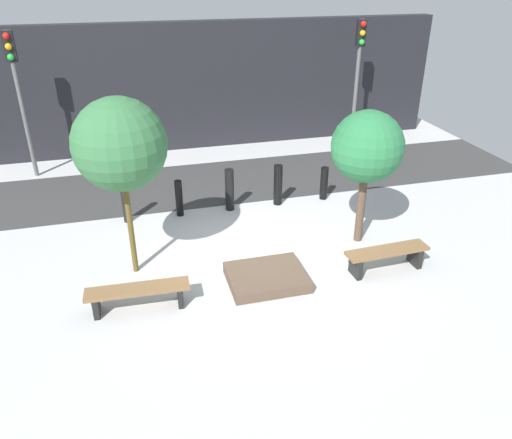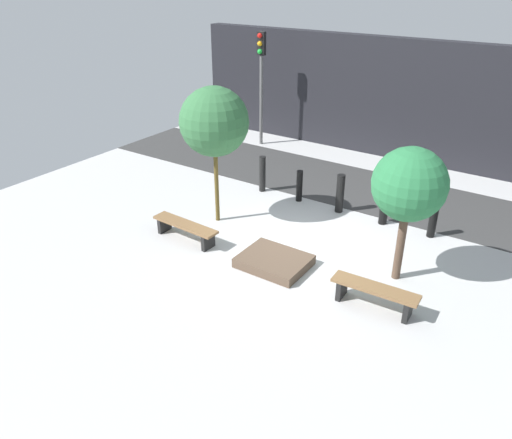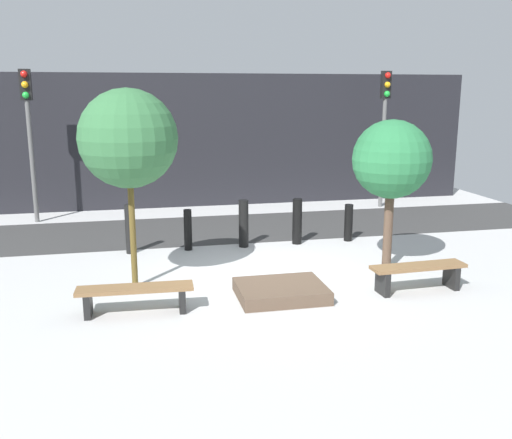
{
  "view_description": "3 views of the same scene",
  "coord_description": "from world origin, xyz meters",
  "px_view_note": "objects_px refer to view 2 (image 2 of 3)",
  "views": [
    {
      "loc": [
        -2.27,
        -8.63,
        5.5
      ],
      "look_at": [
        -0.05,
        -0.33,
        1.06
      ],
      "focal_mm": 35.0,
      "sensor_mm": 36.0,
      "label": 1
    },
    {
      "loc": [
        4.95,
        -9.0,
        6.0
      ],
      "look_at": [
        -0.6,
        -0.78,
        0.91
      ],
      "focal_mm": 35.0,
      "sensor_mm": 36.0,
      "label": 2
    },
    {
      "loc": [
        -2.36,
        -9.81,
        3.42
      ],
      "look_at": [
        -0.33,
        -0.45,
        1.26
      ],
      "focal_mm": 40.0,
      "sensor_mm": 36.0,
      "label": 3
    }
  ],
  "objects_px": {
    "bench_right": "(375,293)",
    "traffic_light_west": "(261,69)",
    "bollard_far_left": "(262,174)",
    "bollard_right": "(384,205)",
    "tree_behind_left_bench": "(214,122)",
    "bollard_left": "(299,186)",
    "planter_bed": "(274,261)",
    "bench_left": "(185,228)",
    "bollard_center": "(340,193)",
    "bollard_far_right": "(433,221)",
    "tree_behind_right_bench": "(409,185)"
  },
  "relations": [
    {
      "from": "bench_right",
      "to": "traffic_light_west",
      "type": "relative_size",
      "value": 0.43
    },
    {
      "from": "bollard_far_left",
      "to": "bollard_right",
      "type": "relative_size",
      "value": 1.02
    },
    {
      "from": "tree_behind_left_bench",
      "to": "traffic_light_west",
      "type": "xyz_separation_m",
      "value": [
        -2.52,
        5.85,
        0.1
      ]
    },
    {
      "from": "bench_right",
      "to": "bollard_left",
      "type": "bearing_deg",
      "value": 133.81
    },
    {
      "from": "bench_right",
      "to": "planter_bed",
      "type": "bearing_deg",
      "value": 172.82
    },
    {
      "from": "bollard_right",
      "to": "bench_left",
      "type": "bearing_deg",
      "value": -136.26
    },
    {
      "from": "bench_right",
      "to": "bollard_center",
      "type": "xyz_separation_m",
      "value": [
        -2.42,
        3.5,
        0.19
      ]
    },
    {
      "from": "bollard_center",
      "to": "bollard_far_right",
      "type": "distance_m",
      "value": 2.49
    },
    {
      "from": "bollard_left",
      "to": "bench_right",
      "type": "bearing_deg",
      "value": -43.74
    },
    {
      "from": "bench_right",
      "to": "bollard_left",
      "type": "relative_size",
      "value": 1.89
    },
    {
      "from": "bollard_far_right",
      "to": "traffic_light_west",
      "type": "height_order",
      "value": "traffic_light_west"
    },
    {
      "from": "bollard_far_left",
      "to": "bollard_far_right",
      "type": "xyz_separation_m",
      "value": [
        4.98,
        0.0,
        -0.1
      ]
    },
    {
      "from": "planter_bed",
      "to": "bollard_left",
      "type": "relative_size",
      "value": 1.63
    },
    {
      "from": "bollard_right",
      "to": "traffic_light_west",
      "type": "distance_m",
      "value": 7.49
    },
    {
      "from": "bench_left",
      "to": "planter_bed",
      "type": "relative_size",
      "value": 1.24
    },
    {
      "from": "bollard_far_left",
      "to": "bollard_far_right",
      "type": "bearing_deg",
      "value": 0.0
    },
    {
      "from": "planter_bed",
      "to": "bollard_right",
      "type": "bearing_deg",
      "value": 69.35
    },
    {
      "from": "bench_right",
      "to": "planter_bed",
      "type": "xyz_separation_m",
      "value": [
        -2.42,
        0.2,
        -0.23
      ]
    },
    {
      "from": "traffic_light_west",
      "to": "bollard_far_right",
      "type": "bearing_deg",
      "value": -25.93
    },
    {
      "from": "bench_left",
      "to": "tree_behind_left_bench",
      "type": "xyz_separation_m",
      "value": [
        0.0,
        1.27,
        2.31
      ]
    },
    {
      "from": "bench_left",
      "to": "bench_right",
      "type": "xyz_separation_m",
      "value": [
        4.83,
        -0.0,
        0.02
      ]
    },
    {
      "from": "bollard_left",
      "to": "planter_bed",
      "type": "bearing_deg",
      "value": -69.35
    },
    {
      "from": "tree_behind_left_bench",
      "to": "tree_behind_right_bench",
      "type": "xyz_separation_m",
      "value": [
        4.83,
        0.0,
        -0.48
      ]
    },
    {
      "from": "bollard_far_right",
      "to": "tree_behind_left_bench",
      "type": "bearing_deg",
      "value": -155.48
    },
    {
      "from": "bench_left",
      "to": "planter_bed",
      "type": "bearing_deg",
      "value": 7.18
    },
    {
      "from": "planter_bed",
      "to": "bollard_right",
      "type": "distance_m",
      "value": 3.55
    },
    {
      "from": "bench_left",
      "to": "bollard_far_left",
      "type": "xyz_separation_m",
      "value": [
        -0.07,
        3.5,
        0.22
      ]
    },
    {
      "from": "bench_left",
      "to": "bollard_center",
      "type": "xyz_separation_m",
      "value": [
        2.42,
        3.5,
        0.21
      ]
    },
    {
      "from": "tree_behind_left_bench",
      "to": "bollard_left",
      "type": "relative_size",
      "value": 3.85
    },
    {
      "from": "tree_behind_right_bench",
      "to": "bollard_center",
      "type": "distance_m",
      "value": 3.67
    },
    {
      "from": "bench_left",
      "to": "traffic_light_west",
      "type": "bearing_deg",
      "value": 111.93
    },
    {
      "from": "tree_behind_right_bench",
      "to": "bench_right",
      "type": "bearing_deg",
      "value": -90.0
    },
    {
      "from": "tree_behind_left_bench",
      "to": "bollard_right",
      "type": "xyz_separation_m",
      "value": [
        3.66,
        2.24,
        -2.11
      ]
    },
    {
      "from": "planter_bed",
      "to": "bollard_center",
      "type": "relative_size",
      "value": 1.38
    },
    {
      "from": "planter_bed",
      "to": "tree_behind_right_bench",
      "type": "bearing_deg",
      "value": 23.81
    },
    {
      "from": "tree_behind_left_bench",
      "to": "planter_bed",
      "type": "bearing_deg",
      "value": -23.81
    },
    {
      "from": "planter_bed",
      "to": "traffic_light_west",
      "type": "relative_size",
      "value": 0.37
    },
    {
      "from": "bench_left",
      "to": "bollard_far_right",
      "type": "bearing_deg",
      "value": 37.98
    },
    {
      "from": "bench_left",
      "to": "bollard_right",
      "type": "distance_m",
      "value": 5.07
    },
    {
      "from": "bollard_far_left",
      "to": "bollard_right",
      "type": "distance_m",
      "value": 3.73
    },
    {
      "from": "planter_bed",
      "to": "traffic_light_west",
      "type": "distance_m",
      "value": 8.89
    },
    {
      "from": "tree_behind_right_bench",
      "to": "bollard_far_right",
      "type": "xyz_separation_m",
      "value": [
        0.07,
        2.24,
        -1.72
      ]
    },
    {
      "from": "bollard_far_left",
      "to": "bollard_center",
      "type": "distance_m",
      "value": 2.49
    },
    {
      "from": "planter_bed",
      "to": "bollard_far_left",
      "type": "distance_m",
      "value": 4.16
    },
    {
      "from": "bollard_far_left",
      "to": "traffic_light_west",
      "type": "xyz_separation_m",
      "value": [
        -2.44,
        3.61,
        2.19
      ]
    },
    {
      "from": "tree_behind_left_bench",
      "to": "bollard_far_right",
      "type": "distance_m",
      "value": 5.82
    },
    {
      "from": "bollard_center",
      "to": "bollard_right",
      "type": "relative_size",
      "value": 1.02
    },
    {
      "from": "planter_bed",
      "to": "bollard_far_left",
      "type": "bearing_deg",
      "value": 127.0
    },
    {
      "from": "bollard_far_right",
      "to": "bollard_left",
      "type": "bearing_deg",
      "value": 180.0
    },
    {
      "from": "bollard_center",
      "to": "bollard_right",
      "type": "distance_m",
      "value": 1.25
    }
  ]
}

